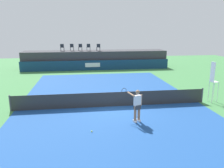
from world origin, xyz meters
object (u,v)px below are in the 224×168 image
spectator_chair_left (72,47)px  tennis_player (137,105)px  spectator_chair_center (80,47)px  umpire_chair (213,79)px  spectator_chair_far_right (98,47)px  net_post_far (202,95)px  spectator_chair_far_left (62,47)px  tennis_ball (92,131)px  spectator_chair_right (88,47)px  net_post_near (10,103)px

spectator_chair_left → tennis_player: (3.95, -18.11, -1.73)m
spectator_chair_center → umpire_chair: spectator_chair_center is taller
spectator_chair_far_right → tennis_player: bearing=-87.9°
spectator_chair_left → spectator_chair_far_right: size_ratio=1.00×
umpire_chair → net_post_far: (-0.67, 0.01, -1.09)m
spectator_chair_left → tennis_player: 18.61m
spectator_chair_far_right → net_post_far: (5.84, -14.95, -2.19)m
spectator_chair_far_left → tennis_player: 18.78m
spectator_chair_left → tennis_ball: bearing=-85.5°
spectator_chair_far_left → spectator_chair_right: bearing=-4.2°
spectator_chair_far_left → net_post_far: bearing=-56.1°
spectator_chair_right → tennis_player: spectator_chair_right is taller
spectator_chair_far_left → umpire_chair: bearing=-54.4°
spectator_chair_far_left → tennis_ball: (2.68, -18.93, -2.66)m
net_post_near → tennis_ball: size_ratio=14.71×
spectator_chair_center → umpire_chair: bearing=-60.2°
tennis_player → tennis_ball: (-2.46, -0.96, -0.92)m
spectator_chair_right → tennis_player: size_ratio=0.50×
spectator_chair_right → tennis_ball: spectator_chair_right is taller
net_post_near → tennis_player: bearing=-19.9°
net_post_near → tennis_player: size_ratio=0.56×
spectator_chair_far_left → spectator_chair_center: bearing=-2.2°
spectator_chair_far_right → umpire_chair: 16.35m
spectator_chair_center → spectator_chair_right: size_ratio=1.00×
spectator_chair_center → spectator_chair_right: same height
spectator_chair_center → umpire_chair: (8.77, -15.29, -1.11)m
spectator_chair_right → net_post_far: (7.08, -15.13, -2.19)m
net_post_near → tennis_ball: 5.95m
spectator_chair_right → net_post_near: size_ratio=0.89×
spectator_chair_left → spectator_chair_far_right: same height
net_post_far → tennis_ball: (-7.66, -3.57, -0.46)m
spectator_chair_left → spectator_chair_right: (2.07, -0.37, 0.00)m
tennis_ball → spectator_chair_left: bearing=94.5°
net_post_near → tennis_ball: bearing=-37.0°
spectator_chair_far_right → net_post_near: spectator_chair_far_right is taller
net_post_far → spectator_chair_right: bearing=115.1°
spectator_chair_far_right → umpire_chair: spectator_chair_far_right is taller
spectator_chair_far_left → net_post_near: 15.66m
tennis_ball → net_post_far: bearing=25.0°
umpire_chair → tennis_player: umpire_chair is taller
spectator_chair_right → tennis_player: bearing=-84.0°
spectator_chair_right → spectator_chair_left: bearing=169.9°
spectator_chair_far_right → umpire_chair: bearing=-66.5°
net_post_near → spectator_chair_far_right: bearing=66.3°
spectator_chair_right → umpire_chair: size_ratio=0.32×
spectator_chair_far_left → net_post_far: (10.34, -15.37, -2.19)m
net_post_far → tennis_ball: bearing=-155.0°
tennis_ball → tennis_player: bearing=21.3°
spectator_chair_far_left → spectator_chair_left: size_ratio=1.00×
spectator_chair_far_left → umpire_chair: size_ratio=0.32×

